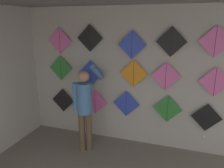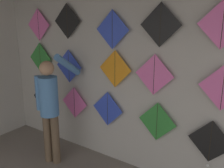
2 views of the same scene
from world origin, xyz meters
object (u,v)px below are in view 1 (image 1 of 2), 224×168
Objects in this scene: shopkeeper at (85,104)px; kite_8 at (166,76)px; kite_6 at (90,73)px; kite_12 at (132,45)px; kite_11 at (90,38)px; kite_9 at (215,82)px; kite_2 at (126,104)px; kite_5 at (61,68)px; kite_13 at (171,42)px; kite_0 at (63,100)px; kite_10 at (60,41)px; kite_3 at (167,109)px; kite_1 at (95,102)px; kite_4 at (206,119)px; kite_14 at (215,42)px; kite_7 at (134,74)px.

kite_8 reaches higher than shopkeeper.
kite_6 is 1.08m from kite_12.
kite_8 is 1.68m from kite_11.
kite_11 is (-2.40, 0.00, 0.71)m from kite_9.
kite_2 is 1.00× the size of kite_5.
kite_2 is at bearing 0.00° from kite_11.
shopkeeper is 1.98m from kite_13.
shopkeeper is at bearing -34.26° from kite_0.
shopkeeper is 3.15× the size of kite_10.
kite_10 is at bearing 180.00° from kite_9.
kite_10 reaches higher than kite_3.
kite_6 is at bearing 180.00° from kite_1.
kite_13 is at bearing 0.00° from kite_0.
kite_9 is at bearing 0.00° from kite_13.
kite_13 reaches higher than kite_2.
kite_9 is at bearing -1.87° from shopkeeper.
shopkeeper is 1.01m from kite_0.
kite_5 is at bearing 130.40° from shopkeeper.
kite_5 is at bearing 180.00° from kite_6.
shopkeeper is 3.15× the size of kite_9.
kite_3 is 1.00× the size of kite_5.
kite_0 is 1.00× the size of kite_12.
kite_10 is at bearing 179.99° from kite_4.
kite_14 is (2.22, 0.56, 1.19)m from shopkeeper.
kite_14 is at bearing -1.41° from shopkeeper.
kite_4 is at bearing -0.02° from kite_11.
kite_7 is at bearing 180.00° from kite_9.
kite_9 is at bearing 0.00° from kite_8.
kite_8 is (1.44, 0.56, 0.53)m from shopkeeper.
kite_5 is (-1.50, 0.00, 0.66)m from kite_2.
kite_13 reaches higher than kite_3.
kite_11 reaches higher than kite_12.
kite_0 is 1.49m from kite_2.
kite_4 is at bearing -0.03° from kite_7.
kite_10 is at bearing 180.00° from kite_11.
kite_12 is (1.58, 0.00, 1.31)m from kite_0.
kite_11 is 1.00× the size of kite_13.
kite_11 reaches higher than kite_13.
kite_4 is at bearing -3.76° from kite_14.
kite_6 is 1.75m from kite_13.
kite_12 is at bearing 180.00° from kite_7.
kite_0 is at bearing 180.00° from kite_10.
kite_6 reaches higher than kite_0.
kite_2 is at bearing 180.00° from kite_3.
kite_4 is (3.04, -0.00, -0.02)m from kite_0.
kite_3 is 0.80× the size of kite_4.
kite_13 is at bearing 0.00° from kite_6.
kite_14 is (1.54, 0.00, 1.31)m from kite_2.
kite_10 is at bearing 180.00° from kite_2.
kite_14 is at bearing 0.00° from kite_2.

